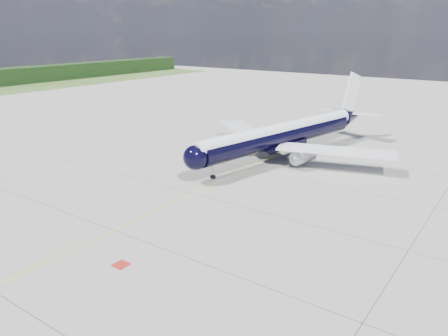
# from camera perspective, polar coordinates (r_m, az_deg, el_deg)

# --- Properties ---
(ground) EXTENTS (320.00, 320.00, 0.00)m
(ground) POSITION_cam_1_polar(r_m,az_deg,el_deg) (79.67, 5.06, 0.85)
(ground) COLOR gray
(ground) RESTS_ON ground
(taxiway_centerline) EXTENTS (0.16, 160.00, 0.01)m
(taxiway_centerline) POSITION_cam_1_polar(r_m,az_deg,el_deg) (75.57, 3.14, -0.04)
(taxiway_centerline) COLOR yellow
(taxiway_centerline) RESTS_ON ground
(red_marking) EXTENTS (1.60, 1.60, 0.01)m
(red_marking) POSITION_cam_1_polar(r_m,az_deg,el_deg) (46.75, -13.29, -12.20)
(red_marking) COLOR maroon
(red_marking) RESTS_ON ground
(main_airliner) EXTENTS (40.34, 49.70, 14.45)m
(main_airliner) POSITION_cam_1_polar(r_m,az_deg,el_deg) (81.78, 8.08, 4.43)
(main_airliner) COLOR black
(main_airliner) RESTS_ON ground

